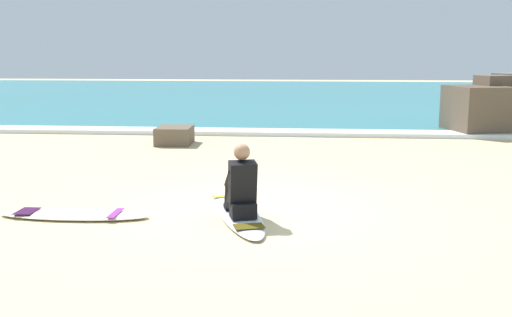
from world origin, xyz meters
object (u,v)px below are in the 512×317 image
Objects in this scene: surfer_seated at (241,188)px; surfboard_spare_near at (74,215)px; shoreline_rock at (175,136)px; surfboard_main at (237,211)px.

surfboard_spare_near is at bearing -178.97° from surfer_seated.
surfer_seated reaches higher than surfboard_spare_near.
shoreline_rock is (-0.08, 6.34, 0.17)m from surfboard_spare_near.
surfer_seated is 2.27m from surfboard_spare_near.
surfboard_main is 2.72× the size of shoreline_rock.
surfer_seated is 0.47× the size of surfboard_spare_near.
shoreline_rock reaches higher than surfboard_main.
surfer_seated is at bearing 1.03° from surfboard_spare_near.
surfboard_spare_near is at bearing -170.67° from surfboard_main.
shoreline_rock is at bearing 90.71° from surfboard_spare_near.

